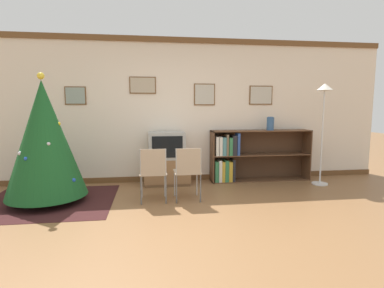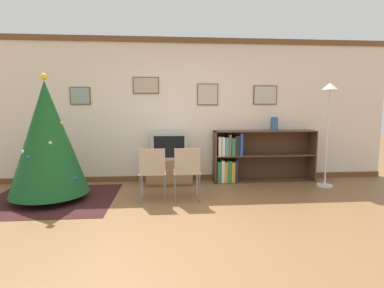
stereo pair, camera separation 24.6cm
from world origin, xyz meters
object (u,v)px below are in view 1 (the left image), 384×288
(vase, at_px, (270,123))
(standing_lamp, at_px, (324,108))
(bookshelf, at_px, (243,157))
(television, at_px, (167,145))
(folding_chair_left, at_px, (153,171))
(christmas_tree, at_px, (45,139))
(tv_console, at_px, (167,171))
(folding_chair_right, at_px, (188,170))

(vase, relative_size, standing_lamp, 0.14)
(bookshelf, relative_size, vase, 7.52)
(television, distance_m, standing_lamp, 2.91)
(folding_chair_left, bearing_deg, christmas_tree, 172.19)
(tv_console, bearing_deg, bookshelf, 2.79)
(christmas_tree, xyz_separation_m, bookshelf, (3.29, 0.90, -0.48))
(tv_console, height_order, folding_chair_left, folding_chair_left)
(standing_lamp, bearing_deg, vase, 152.23)
(bookshelf, distance_m, vase, 0.82)
(vase, xyz_separation_m, standing_lamp, (0.82, -0.43, 0.30))
(television, height_order, folding_chair_right, television)
(christmas_tree, bearing_deg, television, 24.25)
(christmas_tree, bearing_deg, folding_chair_left, -7.81)
(folding_chair_right, relative_size, vase, 3.19)
(folding_chair_right, xyz_separation_m, standing_lamp, (2.54, 0.64, 0.94))
(vase, bearing_deg, folding_chair_right, -148.25)
(television, bearing_deg, tv_console, 90.00)
(christmas_tree, xyz_separation_m, television, (1.83, 0.82, -0.23))
(tv_console, bearing_deg, folding_chair_right, -76.04)
(christmas_tree, xyz_separation_m, vase, (3.81, 0.85, 0.15))
(television, xyz_separation_m, standing_lamp, (2.80, -0.40, 0.68))
(folding_chair_left, bearing_deg, tv_console, 76.04)
(christmas_tree, height_order, folding_chair_right, christmas_tree)
(tv_console, xyz_separation_m, standing_lamp, (2.80, -0.40, 1.17))
(christmas_tree, distance_m, standing_lamp, 4.66)
(tv_console, distance_m, folding_chair_left, 1.10)
(tv_console, xyz_separation_m, television, (-0.00, -0.00, 0.48))
(christmas_tree, distance_m, folding_chair_left, 1.65)
(folding_chair_left, bearing_deg, folding_chair_right, 0.00)
(television, distance_m, bookshelf, 1.49)
(tv_console, distance_m, vase, 2.16)
(folding_chair_right, height_order, standing_lamp, standing_lamp)
(tv_console, relative_size, standing_lamp, 0.45)
(bookshelf, height_order, standing_lamp, standing_lamp)
(tv_console, bearing_deg, standing_lamp, -8.22)
(television, height_order, vase, vase)
(christmas_tree, distance_m, television, 2.02)
(bookshelf, bearing_deg, folding_chair_left, -147.19)
(standing_lamp, bearing_deg, christmas_tree, -174.79)
(tv_console, xyz_separation_m, folding_chair_left, (-0.26, -1.04, 0.23))
(tv_console, height_order, standing_lamp, standing_lamp)
(television, height_order, folding_chair_left, television)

